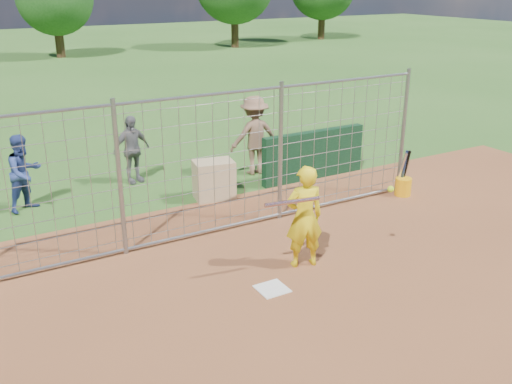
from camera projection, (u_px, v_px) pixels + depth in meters
ground at (265, 284)px, 8.53m from camera, size 100.00×100.00×0.00m
home_plate at (272, 289)px, 8.37m from camera, size 0.43×0.43×0.02m
dugout_wall at (314, 155)px, 12.84m from camera, size 2.60×0.20×1.10m
batter at (304, 217)px, 8.80m from camera, size 0.68×0.53×1.66m
bystander_a at (24, 173)px, 11.00m from camera, size 0.93×0.87×1.52m
bystander_b at (132, 149)px, 12.51m from camera, size 0.95×0.57×1.51m
bystander_c at (254, 135)px, 13.04m from camera, size 1.20×0.72×1.82m
equipment_bin at (214, 180)px, 11.71m from camera, size 0.88×0.68×0.80m
equipment_in_play at (317, 198)px, 8.46m from camera, size 2.15×0.41×0.11m
bucket_with_bats at (403, 184)px, 11.92m from camera, size 0.34×0.37×0.98m
backstop_fence at (206, 168)px, 9.71m from camera, size 9.08×0.08×2.60m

